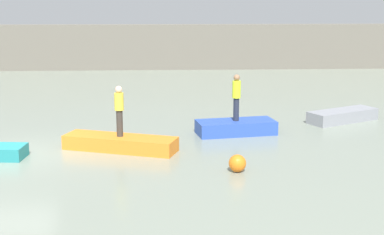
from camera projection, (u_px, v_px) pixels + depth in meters
The scene contains 8 objects.
ground_plane at pixel (14, 156), 18.32m from camera, with size 120.00×120.00×0.00m, color gray.
embankment_wall at pixel (96, 47), 40.14m from camera, with size 80.00×1.20×3.30m, color #666056.
rowboat_orange at pixel (120, 143), 18.96m from camera, with size 3.97×1.08×0.50m, color orange.
rowboat_blue at pixel (236, 127), 21.23m from camera, with size 3.03×1.24×0.53m, color #2B4CAD.
rowboat_grey at pixel (343, 116), 23.35m from camera, with size 3.22×1.03×0.51m, color gray.
person_hiviz_shirt at pixel (236, 95), 20.95m from camera, with size 0.32×0.32×1.81m.
person_yellow_shirt at pixel (119, 108), 18.69m from camera, with size 0.32×0.32×1.77m.
mooring_buoy at pixel (237, 163), 16.58m from camera, with size 0.54×0.54×0.54m, color orange.
Camera 1 is at (5.13, -17.89, 5.19)m, focal length 50.92 mm.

